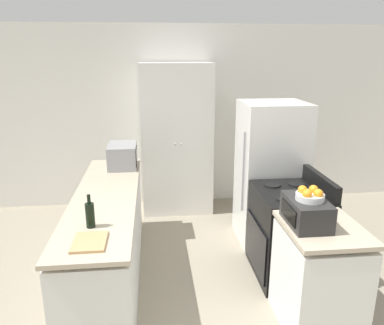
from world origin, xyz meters
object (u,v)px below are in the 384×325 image
at_px(microwave, 123,156).
at_px(toaster_oven, 306,212).
at_px(stove, 288,233).
at_px(fruit_bowl, 310,195).
at_px(refrigerator, 270,173).
at_px(wine_bottle, 90,215).
at_px(pantry_cabinet, 177,139).

xyz_separation_m(microwave, toaster_oven, (1.54, -1.73, -0.03)).
height_order(stove, fruit_bowl, fruit_bowl).
height_order(refrigerator, wine_bottle, refrigerator).
height_order(microwave, wine_bottle, microwave).
xyz_separation_m(pantry_cabinet, refrigerator, (1.04, -1.03, -0.20)).
bearing_deg(toaster_oven, refrigerator, 82.67).
bearing_deg(wine_bottle, refrigerator, 35.98).
relative_size(microwave, toaster_oven, 1.06).
bearing_deg(fruit_bowl, pantry_cabinet, 108.73).
bearing_deg(pantry_cabinet, refrigerator, -44.69).
distance_m(refrigerator, wine_bottle, 2.32).
bearing_deg(stove, microwave, 149.02).
xyz_separation_m(wine_bottle, toaster_oven, (1.68, -0.13, 0.00)).
distance_m(toaster_oven, fruit_bowl, 0.15).
distance_m(pantry_cabinet, stove, 2.15).
bearing_deg(pantry_cabinet, wine_bottle, -109.15).
bearing_deg(toaster_oven, stove, 77.97).
bearing_deg(pantry_cabinet, fruit_bowl, -71.27).
height_order(stove, toaster_oven, toaster_oven).
xyz_separation_m(refrigerator, wine_bottle, (-1.87, -1.36, 0.17)).
xyz_separation_m(microwave, fruit_bowl, (1.55, -1.74, 0.12)).
relative_size(refrigerator, wine_bottle, 6.27).
bearing_deg(pantry_cabinet, toaster_oven, -71.39).
bearing_deg(stove, refrigerator, 87.05).
distance_m(pantry_cabinet, wine_bottle, 2.53).
height_order(pantry_cabinet, fruit_bowl, pantry_cabinet).
xyz_separation_m(stove, refrigerator, (0.04, 0.78, 0.38)).
height_order(refrigerator, toaster_oven, refrigerator).
bearing_deg(stove, toaster_oven, -102.03).
distance_m(pantry_cabinet, toaster_oven, 2.66).
distance_m(microwave, wine_bottle, 1.60).
bearing_deg(microwave, stove, -30.98).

